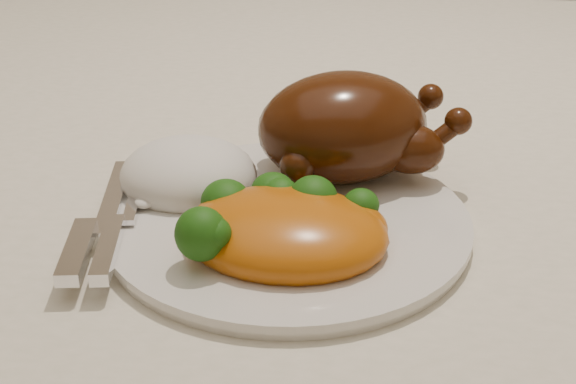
{
  "coord_description": "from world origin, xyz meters",
  "views": [
    {
      "loc": [
        -0.0,
        -0.69,
        1.06
      ],
      "look_at": [
        -0.05,
        -0.19,
        0.8
      ],
      "focal_mm": 50.0,
      "sensor_mm": 36.0,
      "label": 1
    }
  ],
  "objects": [
    {
      "name": "roast_chicken",
      "position": [
        -0.01,
        -0.12,
        0.82
      ],
      "size": [
        0.18,
        0.14,
        0.08
      ],
      "rotation": [
        0.0,
        0.0,
        0.33
      ],
      "color": "#3F1706",
      "rests_on": "dinner_plate"
    },
    {
      "name": "cutlery",
      "position": [
        -0.17,
        -0.24,
        0.78
      ],
      "size": [
        0.05,
        0.17,
        0.01
      ],
      "rotation": [
        0.0,
        0.0,
        0.14
      ],
      "color": "silver",
      "rests_on": "dinner_plate"
    },
    {
      "name": "dining_table",
      "position": [
        0.0,
        0.0,
        0.67
      ],
      "size": [
        1.6,
        0.9,
        0.76
      ],
      "color": "brown",
      "rests_on": "floor"
    },
    {
      "name": "mac_and_cheese",
      "position": [
        -0.05,
        -0.23,
        0.79
      ],
      "size": [
        0.15,
        0.12,
        0.06
      ],
      "rotation": [
        0.0,
        0.0,
        -0.09
      ],
      "color": "#D4650D",
      "rests_on": "dinner_plate"
    },
    {
      "name": "tablecloth",
      "position": [
        0.0,
        0.0,
        0.74
      ],
      "size": [
        1.73,
        1.03,
        0.18
      ],
      "color": "silver",
      "rests_on": "dining_table"
    },
    {
      "name": "dinner_plate",
      "position": [
        -0.05,
        -0.19,
        0.77
      ],
      "size": [
        0.31,
        0.31,
        0.01
      ],
      "primitive_type": "cylinder",
      "rotation": [
        0.0,
        0.0,
        0.24
      ],
      "color": "silver",
      "rests_on": "tablecloth"
    },
    {
      "name": "rice_mound",
      "position": [
        -0.13,
        -0.16,
        0.79
      ],
      "size": [
        0.11,
        0.1,
        0.05
      ],
      "rotation": [
        0.0,
        0.0,
        -0.03
      ],
      "color": "white",
      "rests_on": "dinner_plate"
    }
  ]
}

